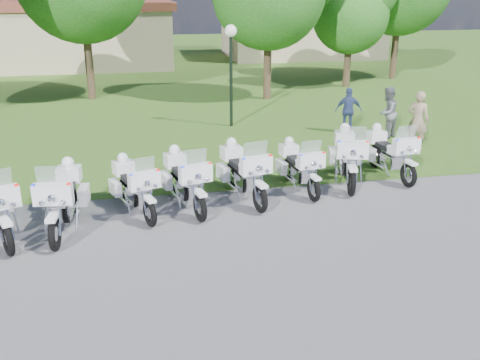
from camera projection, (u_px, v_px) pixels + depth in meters
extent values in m
plane|color=#56565B|center=(213.00, 245.00, 11.03)|extent=(100.00, 100.00, 0.00)
cube|color=#39641F|center=(156.00, 65.00, 35.95)|extent=(100.00, 48.00, 0.01)
torus|color=black|center=(8.00, 239.00, 10.51)|extent=(0.42, 0.72, 0.72)
cube|color=white|center=(5.00, 222.00, 10.36)|extent=(0.37, 0.51, 0.08)
sphere|color=red|center=(16.00, 186.00, 10.50)|extent=(0.10, 0.10, 0.10)
cube|color=white|center=(4.00, 200.00, 11.91)|extent=(0.40, 0.59, 0.39)
torus|color=black|center=(55.00, 234.00, 10.72)|extent=(0.20, 0.72, 0.72)
torus|color=black|center=(72.00, 200.00, 12.42)|extent=(0.20, 0.72, 0.72)
cube|color=white|center=(52.00, 217.00, 10.58)|extent=(0.23, 0.48, 0.07)
cube|color=white|center=(53.00, 194.00, 10.69)|extent=(0.79, 0.32, 0.43)
cube|color=silver|center=(51.00, 175.00, 10.62)|extent=(0.61, 0.18, 0.40)
sphere|color=red|center=(69.00, 185.00, 10.60)|extent=(0.10, 0.10, 0.10)
sphere|color=#1426E5|center=(33.00, 186.00, 10.53)|extent=(0.10, 0.10, 0.10)
cube|color=silver|center=(63.00, 210.00, 11.55)|extent=(0.41, 0.63, 0.36)
cube|color=white|center=(59.00, 198.00, 11.18)|extent=(0.39, 0.58, 0.23)
cube|color=black|center=(65.00, 189.00, 11.73)|extent=(0.42, 0.69, 0.13)
cube|color=white|center=(84.00, 195.00, 12.24)|extent=(0.24, 0.57, 0.38)
cube|color=white|center=(55.00, 196.00, 12.18)|extent=(0.24, 0.57, 0.38)
cube|color=white|center=(69.00, 174.00, 12.23)|extent=(0.55, 0.47, 0.34)
sphere|color=white|center=(68.00, 163.00, 12.14)|extent=(0.28, 0.28, 0.28)
torus|color=black|center=(150.00, 213.00, 11.80)|extent=(0.33, 0.65, 0.65)
torus|color=black|center=(125.00, 190.00, 13.13)|extent=(0.33, 0.65, 0.65)
cube|color=white|center=(149.00, 199.00, 11.66)|extent=(0.31, 0.46, 0.07)
cube|color=white|center=(144.00, 180.00, 11.74)|extent=(0.73, 0.45, 0.39)
cube|color=silver|center=(142.00, 165.00, 11.67)|extent=(0.55, 0.29, 0.36)
sphere|color=red|center=(158.00, 171.00, 11.77)|extent=(0.09, 0.09, 0.09)
sphere|color=#1426E5|center=(131.00, 176.00, 11.48)|extent=(0.09, 0.09, 0.09)
cube|color=silver|center=(136.00, 196.00, 12.44)|extent=(0.49, 0.62, 0.33)
cube|color=white|center=(139.00, 185.00, 12.14)|extent=(0.46, 0.58, 0.21)
cube|color=black|center=(131.00, 179.00, 12.57)|extent=(0.51, 0.67, 0.12)
cube|color=white|center=(138.00, 183.00, 13.09)|extent=(0.33, 0.53, 0.35)
cube|color=white|center=(115.00, 188.00, 12.82)|extent=(0.33, 0.53, 0.35)
cube|color=white|center=(123.00, 168.00, 12.96)|extent=(0.57, 0.52, 0.31)
sphere|color=white|center=(123.00, 158.00, 12.87)|extent=(0.25, 0.25, 0.25)
torus|color=black|center=(200.00, 207.00, 12.04)|extent=(0.29, 0.70, 0.69)
torus|color=black|center=(176.00, 183.00, 13.54)|extent=(0.29, 0.70, 0.69)
cube|color=white|center=(200.00, 193.00, 11.90)|extent=(0.28, 0.48, 0.07)
cube|color=white|center=(196.00, 173.00, 11.99)|extent=(0.78, 0.41, 0.41)
cube|color=silver|center=(194.00, 157.00, 11.92)|extent=(0.59, 0.25, 0.39)
sphere|color=red|center=(210.00, 164.00, 12.00)|extent=(0.09, 0.09, 0.09)
sphere|color=#1426E5|center=(182.00, 168.00, 11.74)|extent=(0.09, 0.09, 0.09)
cube|color=silver|center=(187.00, 189.00, 12.76)|extent=(0.47, 0.64, 0.35)
cube|color=white|center=(190.00, 178.00, 12.43)|extent=(0.44, 0.60, 0.23)
cube|color=black|center=(182.00, 172.00, 12.91)|extent=(0.49, 0.70, 0.12)
cube|color=white|center=(189.00, 177.00, 13.46)|extent=(0.30, 0.56, 0.37)
cube|color=white|center=(166.00, 180.00, 13.23)|extent=(0.30, 0.56, 0.37)
cube|color=white|center=(175.00, 160.00, 13.36)|extent=(0.57, 0.51, 0.33)
sphere|color=white|center=(174.00, 150.00, 13.26)|extent=(0.27, 0.27, 0.27)
torus|color=black|center=(260.00, 199.00, 12.52)|extent=(0.28, 0.71, 0.70)
torus|color=black|center=(232.00, 175.00, 14.06)|extent=(0.28, 0.71, 0.70)
cube|color=white|center=(261.00, 184.00, 12.38)|extent=(0.28, 0.49, 0.07)
cube|color=white|center=(256.00, 165.00, 12.47)|extent=(0.79, 0.40, 0.42)
cube|color=silver|center=(255.00, 150.00, 12.40)|extent=(0.60, 0.24, 0.39)
sphere|color=red|center=(270.00, 156.00, 12.47)|extent=(0.09, 0.09, 0.09)
sphere|color=#1426E5|center=(244.00, 160.00, 12.23)|extent=(0.09, 0.09, 0.09)
cube|color=silver|center=(245.00, 181.00, 13.27)|extent=(0.47, 0.64, 0.36)
cube|color=white|center=(249.00, 170.00, 12.93)|extent=(0.44, 0.60, 0.23)
cube|color=black|center=(240.00, 164.00, 13.42)|extent=(0.48, 0.71, 0.13)
cube|color=white|center=(245.00, 169.00, 13.98)|extent=(0.29, 0.57, 0.38)
cube|color=white|center=(223.00, 172.00, 13.75)|extent=(0.29, 0.57, 0.38)
cube|color=white|center=(231.00, 153.00, 13.88)|extent=(0.58, 0.51, 0.33)
sphere|color=white|center=(231.00, 143.00, 13.79)|extent=(0.27, 0.27, 0.27)
torus|color=black|center=(314.00, 190.00, 13.18)|extent=(0.20, 0.64, 0.63)
torus|color=black|center=(289.00, 170.00, 14.61)|extent=(0.20, 0.64, 0.63)
cube|color=white|center=(315.00, 177.00, 13.05)|extent=(0.22, 0.43, 0.07)
cube|color=white|center=(311.00, 161.00, 13.14)|extent=(0.70, 0.31, 0.38)
cube|color=silver|center=(311.00, 147.00, 13.08)|extent=(0.54, 0.18, 0.35)
sphere|color=red|center=(324.00, 153.00, 13.11)|extent=(0.08, 0.08, 0.08)
sphere|color=#1426E5|center=(301.00, 156.00, 12.94)|extent=(0.08, 0.08, 0.08)
cube|color=silver|center=(300.00, 175.00, 13.87)|extent=(0.38, 0.56, 0.32)
cube|color=white|center=(305.00, 165.00, 13.56)|extent=(0.36, 0.52, 0.21)
cube|color=black|center=(296.00, 160.00, 14.02)|extent=(0.39, 0.62, 0.11)
cube|color=white|center=(300.00, 165.00, 14.51)|extent=(0.23, 0.51, 0.34)
cube|color=white|center=(281.00, 167.00, 14.35)|extent=(0.23, 0.51, 0.34)
cube|color=white|center=(289.00, 150.00, 14.44)|extent=(0.50, 0.43, 0.30)
sphere|color=white|center=(289.00, 141.00, 14.36)|extent=(0.25, 0.25, 0.25)
torus|color=black|center=(352.00, 182.00, 13.53)|extent=(0.32, 0.74, 0.73)
torus|color=black|center=(343.00, 160.00, 15.27)|extent=(0.32, 0.74, 0.73)
cube|color=white|center=(353.00, 168.00, 13.38)|extent=(0.31, 0.51, 0.08)
cube|color=white|center=(352.00, 150.00, 13.50)|extent=(0.83, 0.45, 0.44)
cube|color=silver|center=(353.00, 134.00, 13.43)|extent=(0.62, 0.28, 0.41)
sphere|color=red|center=(367.00, 143.00, 13.34)|extent=(0.10, 0.10, 0.10)
sphere|color=#1426E5|center=(339.00, 142.00, 13.38)|extent=(0.10, 0.10, 0.10)
cube|color=silver|center=(347.00, 165.00, 14.37)|extent=(0.51, 0.68, 0.37)
cube|color=white|center=(349.00, 155.00, 14.00)|extent=(0.48, 0.64, 0.24)
cube|color=black|center=(347.00, 149.00, 14.56)|extent=(0.53, 0.75, 0.13)
cube|color=white|center=(356.00, 156.00, 15.03)|extent=(0.33, 0.60, 0.39)
cube|color=white|center=(332.00, 155.00, 15.07)|extent=(0.33, 0.60, 0.39)
cube|color=white|center=(344.00, 138.00, 15.08)|extent=(0.62, 0.55, 0.35)
sphere|color=white|center=(345.00, 128.00, 14.98)|extent=(0.28, 0.28, 0.28)
torus|color=black|center=(408.00, 175.00, 14.12)|extent=(0.20, 0.69, 0.68)
torus|color=black|center=(375.00, 156.00, 15.68)|extent=(0.20, 0.69, 0.68)
cube|color=white|center=(410.00, 162.00, 13.98)|extent=(0.23, 0.46, 0.07)
cube|color=white|center=(406.00, 146.00, 14.08)|extent=(0.75, 0.32, 0.41)
cube|color=silver|center=(406.00, 132.00, 14.02)|extent=(0.58, 0.18, 0.38)
sphere|color=red|center=(419.00, 139.00, 14.05)|extent=(0.09, 0.09, 0.09)
sphere|color=#1426E5|center=(398.00, 141.00, 13.88)|extent=(0.09, 0.09, 0.09)
cube|color=silver|center=(391.00, 161.00, 14.88)|extent=(0.40, 0.60, 0.34)
cube|color=white|center=(397.00, 151.00, 14.54)|extent=(0.38, 0.56, 0.22)
cube|color=black|center=(386.00, 146.00, 15.04)|extent=(0.41, 0.66, 0.12)
cube|color=white|center=(387.00, 151.00, 15.56)|extent=(0.23, 0.54, 0.36)
cube|color=white|center=(369.00, 153.00, 15.40)|extent=(0.23, 0.54, 0.36)
cube|color=white|center=(376.00, 136.00, 15.50)|extent=(0.52, 0.45, 0.32)
sphere|color=white|center=(377.00, 127.00, 15.41)|extent=(0.26, 0.26, 0.26)
cylinder|color=black|center=(231.00, 82.00, 19.81)|extent=(0.12, 0.12, 3.37)
sphere|color=white|center=(231.00, 31.00, 19.18)|extent=(0.44, 0.44, 0.44)
cylinder|color=#38281C|center=(89.00, 56.00, 24.62)|extent=(0.36, 0.36, 3.98)
cylinder|color=#38281C|center=(267.00, 61.00, 24.72)|extent=(0.36, 0.36, 3.51)
cylinder|color=#38281C|center=(347.00, 61.00, 27.93)|extent=(0.36, 0.36, 2.67)
sphere|color=#215718|center=(350.00, 15.00, 27.14)|extent=(3.88, 3.88, 3.88)
sphere|color=#215718|center=(333.00, 0.00, 27.02)|extent=(2.91, 2.91, 2.91)
cylinder|color=#38281C|center=(395.00, 45.00, 30.17)|extent=(0.36, 0.36, 3.75)
cube|color=tan|center=(62.00, 38.00, 35.19)|extent=(14.00, 8.00, 3.60)
cube|color=brown|center=(59.00, 5.00, 34.49)|extent=(14.56, 8.32, 0.50)
cube|color=tan|center=(301.00, 32.00, 40.05)|extent=(11.00, 7.00, 3.60)
cube|color=brown|center=(302.00, 3.00, 39.35)|extent=(11.44, 7.28, 0.50)
imported|color=gray|center=(418.00, 120.00, 17.29)|extent=(0.81, 0.80, 1.89)
imported|color=slate|center=(387.00, 113.00, 18.50)|extent=(1.10, 1.07, 1.79)
imported|color=navy|center=(348.00, 111.00, 19.23)|extent=(1.01, 0.58, 1.63)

